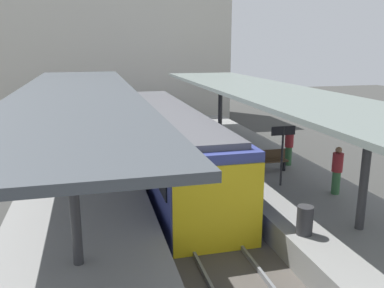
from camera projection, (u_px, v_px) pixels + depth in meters
name	position (u px, v px, depth m)	size (l,w,h in m)	color
ground_plane	(187.00, 208.00, 15.23)	(80.00, 80.00, 0.00)	#383835
platform_left	(83.00, 205.00, 14.20)	(4.40, 28.00, 1.00)	gray
platform_right	(279.00, 187.00, 16.01)	(4.40, 28.00, 1.00)	gray
track_ballast	(187.00, 206.00, 15.20)	(3.20, 28.00, 0.20)	#4C4742
rail_near_side	(168.00, 203.00, 14.99)	(0.08, 28.00, 0.14)	slate
rail_far_side	(205.00, 200.00, 15.33)	(0.08, 28.00, 0.14)	slate
commuter_train	(169.00, 143.00, 18.00)	(2.78, 14.52, 3.10)	#38428C
canopy_left	(76.00, 93.00, 14.61)	(4.18, 21.00, 3.42)	#333335
canopy_right	(269.00, 92.00, 16.47)	(4.18, 21.00, 3.24)	#333335
platform_bench	(270.00, 160.00, 16.36)	(1.40, 0.41, 0.86)	black
platform_sign	(283.00, 142.00, 14.37)	(0.90, 0.08, 2.21)	#262628
litter_bin	(305.00, 220.00, 10.86)	(0.44, 0.44, 0.80)	#2D2D30
passenger_near_bench	(289.00, 146.00, 17.06)	(0.36, 0.36, 1.63)	#386B3D
passenger_mid_platform	(337.00, 170.00, 13.72)	(0.36, 0.36, 1.67)	#386B3D
station_building_backdrop	(113.00, 52.00, 32.42)	(18.00, 6.00, 11.00)	beige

